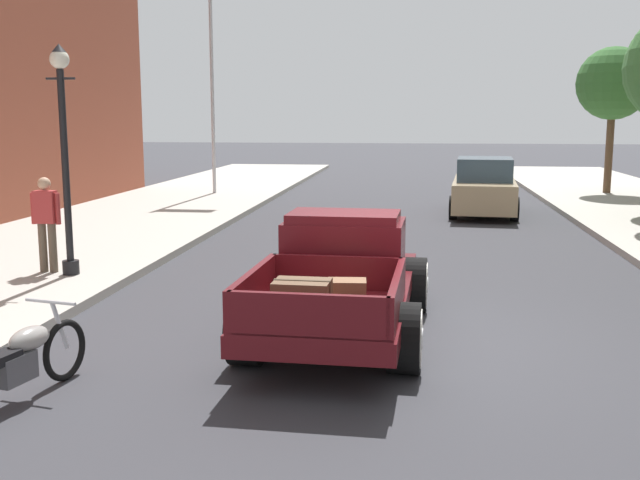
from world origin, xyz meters
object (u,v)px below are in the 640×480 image
(hotrod_truck_maroon, at_px, (343,274))
(street_lamp_near, at_px, (64,143))
(motorcycle_parked, at_px, (16,361))
(street_tree_farthest, at_px, (613,84))
(pedestrian_sidewalk_left, at_px, (46,219))
(flagpole, at_px, (217,29))
(car_background_tan, at_px, (484,188))

(hotrod_truck_maroon, xyz_separation_m, street_lamp_near, (-4.91, 2.23, 1.63))
(motorcycle_parked, xyz_separation_m, street_tree_farthest, (10.58, 20.82, 3.48))
(hotrod_truck_maroon, xyz_separation_m, street_tree_farthest, (7.64, 17.78, 3.16))
(pedestrian_sidewalk_left, bearing_deg, flagpole, 92.18)
(motorcycle_parked, distance_m, car_background_tan, 16.45)
(hotrod_truck_maroon, height_order, street_tree_farthest, street_tree_farthest)
(motorcycle_parked, height_order, street_tree_farthest, street_tree_farthest)
(car_background_tan, distance_m, pedestrian_sidewalk_left, 12.95)
(motorcycle_parked, bearing_deg, pedestrian_sidewalk_left, 114.18)
(street_tree_farthest, bearing_deg, street_lamp_near, -128.90)
(motorcycle_parked, distance_m, flagpole, 19.95)
(pedestrian_sidewalk_left, relative_size, flagpole, 0.18)
(pedestrian_sidewalk_left, xyz_separation_m, flagpole, (-0.52, 13.59, 4.68))
(pedestrian_sidewalk_left, xyz_separation_m, street_tree_farthest, (13.01, 15.41, 2.83))
(hotrod_truck_maroon, xyz_separation_m, motorcycle_parked, (-2.94, -3.04, -0.31))
(street_lamp_near, distance_m, street_tree_farthest, 20.04)
(hotrod_truck_maroon, height_order, motorcycle_parked, hotrod_truck_maroon)
(street_lamp_near, bearing_deg, pedestrian_sidewalk_left, 164.05)
(motorcycle_parked, xyz_separation_m, pedestrian_sidewalk_left, (-2.43, 5.41, 0.64))
(street_lamp_near, bearing_deg, motorcycle_parked, -69.61)
(pedestrian_sidewalk_left, height_order, flagpole, flagpole)
(pedestrian_sidewalk_left, bearing_deg, street_tree_farthest, 49.83)
(hotrod_truck_maroon, distance_m, motorcycle_parked, 4.25)
(pedestrian_sidewalk_left, xyz_separation_m, street_lamp_near, (0.47, -0.13, 1.30))
(flagpole, height_order, street_tree_farthest, flagpole)
(hotrod_truck_maroon, height_order, car_background_tan, car_background_tan)
(car_background_tan, relative_size, pedestrian_sidewalk_left, 2.68)
(motorcycle_parked, bearing_deg, flagpole, 98.81)
(car_background_tan, relative_size, street_tree_farthest, 0.88)
(hotrod_truck_maroon, xyz_separation_m, car_background_tan, (2.89, 12.33, 0.01))
(pedestrian_sidewalk_left, distance_m, flagpole, 14.39)
(pedestrian_sidewalk_left, bearing_deg, car_background_tan, 50.32)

